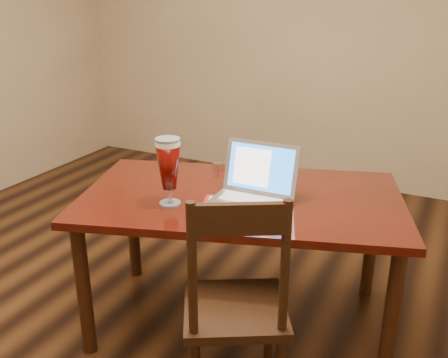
% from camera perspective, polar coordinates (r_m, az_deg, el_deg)
% --- Properties ---
extents(ground, '(5.00, 5.00, 0.00)m').
position_cam_1_polar(ground, '(2.71, -8.49, -16.58)').
color(ground, black).
rests_on(ground, ground).
extents(dining_table, '(1.71, 1.27, 1.03)m').
position_cam_1_polar(dining_table, '(2.42, 1.67, -3.42)').
color(dining_table, '#460E09').
rests_on(dining_table, ground).
extents(dining_chair, '(0.55, 0.54, 0.97)m').
position_cam_1_polar(dining_chair, '(2.05, 1.35, -14.45)').
color(dining_chair, black).
rests_on(dining_chair, ground).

